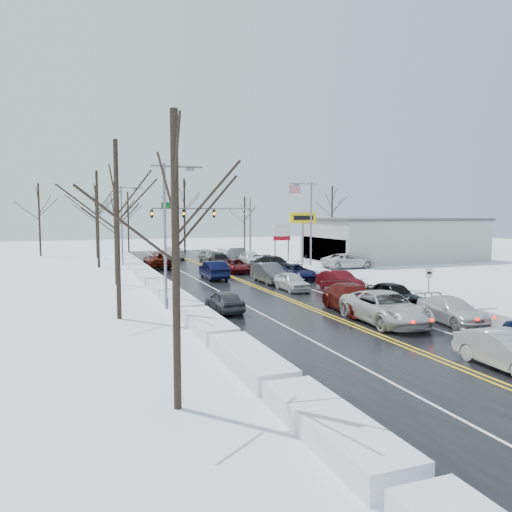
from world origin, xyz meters
name	(u,v)px	position (x,y,z in m)	size (l,w,h in m)	color
ground	(269,292)	(0.00, 0.00, 0.00)	(160.00, 160.00, 0.00)	white
road_surface	(260,288)	(0.00, 2.00, 0.01)	(14.00, 84.00, 0.01)	black
snow_bank_left	(164,293)	(-7.60, 2.00, 0.00)	(1.61, 72.00, 0.70)	silver
snow_bank_right	(343,283)	(7.60, 2.00, 0.00)	(1.61, 72.00, 0.70)	silver
traffic_signal_mast	(214,217)	(3.45, 27.99, 5.48)	(13.28, 0.39, 8.00)	slate
tires_plus_sign	(303,221)	(10.50, 15.99, 4.99)	(3.20, 0.34, 6.00)	slate
used_vehicles_sign	(282,234)	(10.50, 22.00, 3.32)	(2.20, 0.22, 4.65)	slate
speed_limit_sign	(429,278)	(8.20, -8.00, 1.63)	(0.55, 0.09, 2.35)	slate
flagpole	(290,213)	(15.17, 30.00, 5.93)	(1.87, 1.20, 10.00)	silver
dealership_building	(393,239)	(23.98, 18.00, 2.66)	(20.40, 12.40, 5.30)	#A9A9A4
streetlight_ne	(309,219)	(8.30, 10.00, 5.31)	(3.20, 0.25, 9.00)	slate
streetlight_sw	(168,223)	(-8.30, -4.00, 5.31)	(3.20, 0.25, 9.00)	slate
streetlight_nw	(123,218)	(-8.30, 24.00, 5.31)	(3.20, 0.25, 9.00)	slate
tree_left_a	(175,202)	(-11.00, -20.00, 6.29)	(3.60, 3.60, 9.00)	#2D231C
tree_left_b	(116,194)	(-11.50, -6.00, 6.99)	(4.00, 4.00, 10.00)	#2D231C
tree_left_c	(115,213)	(-10.50, 8.00, 5.94)	(3.40, 3.40, 8.50)	#2D231C
tree_left_d	(97,200)	(-11.20, 22.00, 7.33)	(4.20, 4.20, 10.50)	#2D231C
tree_left_e	(96,208)	(-10.80, 34.00, 6.64)	(3.80, 3.80, 9.50)	#2D231C
tree_far_a	(39,205)	(-18.00, 40.00, 6.99)	(4.00, 4.00, 10.00)	#2D231C
tree_far_b	(128,211)	(-6.00, 41.00, 6.29)	(3.60, 3.60, 9.00)	#2D231C
tree_far_c	(184,201)	(2.00, 39.00, 7.68)	(4.40, 4.40, 11.00)	#2D231C
tree_far_d	(245,213)	(12.00, 40.50, 5.94)	(3.40, 3.40, 8.50)	#2D231C
tree_far_e	(332,205)	(28.00, 41.00, 7.33)	(4.20, 4.20, 10.50)	#2D231C
queued_car_1	(506,369)	(1.55, -20.59, 0.00)	(1.53, 4.39, 1.44)	#AEB0B7
queued_car_2	(385,323)	(1.90, -12.20, 0.00)	(2.83, 6.14, 1.71)	silver
queued_car_3	(352,312)	(1.90, -8.84, 0.00)	(2.30, 5.65, 1.64)	#4E0D0A
queued_car_4	(292,290)	(1.89, -0.04, 0.00)	(1.65, 4.10, 1.40)	silver
queued_car_5	(269,283)	(1.88, 4.58, 0.00)	(1.75, 5.01, 1.65)	#45484B
queued_car_6	(237,272)	(1.56, 12.44, 0.00)	(2.21, 4.79, 1.33)	#4E0A10
queued_car_7	(220,266)	(1.55, 18.55, 0.00)	(1.98, 4.87, 1.41)	black
queued_car_8	(210,261)	(1.90, 24.41, 0.00)	(1.70, 4.21, 1.44)	gray
queued_car_11	(451,323)	(5.27, -13.46, 0.00)	(1.95, 4.80, 1.39)	silver
queued_car_12	(394,306)	(5.40, -8.10, 0.00)	(1.79, 4.46, 1.52)	black
queued_car_13	(339,290)	(5.34, -1.28, 0.00)	(1.58, 4.54, 1.49)	#540B11
queued_car_14	(298,279)	(5.06, 5.70, 0.00)	(2.23, 4.84, 1.34)	black
queued_car_15	(274,272)	(5.18, 11.51, 0.00)	(2.25, 5.52, 1.60)	black
queued_car_16	(251,266)	(5.06, 18.08, 0.00)	(1.95, 4.84, 1.65)	silver
queued_car_17	(238,261)	(5.33, 23.73, 0.00)	(1.69, 4.84, 1.60)	#414346
oncoming_car_0	(214,279)	(-1.94, 8.59, 0.00)	(1.72, 4.94, 1.63)	black
oncoming_car_1	(159,268)	(-5.07, 19.38, 0.00)	(2.85, 6.17, 1.71)	#4F110A
oncoming_car_2	(172,259)	(-1.81, 29.33, 0.00)	(2.27, 5.58, 1.62)	silver
oncoming_car_3	(225,312)	(-5.34, -6.14, 0.00)	(1.58, 3.93, 1.34)	#3E4043
parked_car_0	(348,268)	(13.97, 11.90, 0.00)	(2.66, 5.77, 1.60)	silver
parked_car_1	(357,265)	(16.93, 14.86, 0.00)	(2.19, 5.39, 1.56)	#3B3E40
parked_car_2	(319,261)	(15.00, 20.79, 0.00)	(1.77, 4.41, 1.50)	black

